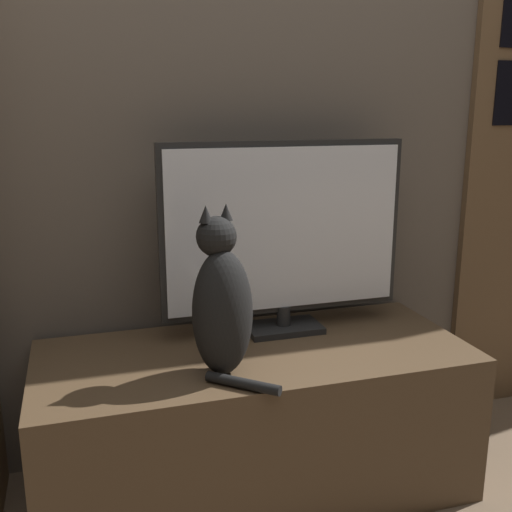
# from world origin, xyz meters

# --- Properties ---
(wall_back) EXTENTS (4.80, 0.05, 2.60)m
(wall_back) POSITION_xyz_m (0.00, 1.22, 1.30)
(wall_back) COLOR #60564C
(wall_back) RESTS_ON ground_plane
(tv_stand) EXTENTS (1.29, 0.55, 0.46)m
(tv_stand) POSITION_xyz_m (0.00, 0.90, 0.23)
(tv_stand) COLOR brown
(tv_stand) RESTS_ON ground_plane
(tv) EXTENTS (0.79, 0.14, 0.61)m
(tv) POSITION_xyz_m (0.13, 1.03, 0.79)
(tv) COLOR black
(tv) RESTS_ON tv_stand
(cat) EXTENTS (0.21, 0.28, 0.46)m
(cat) POSITION_xyz_m (-0.13, 0.78, 0.66)
(cat) COLOR black
(cat) RESTS_ON tv_stand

